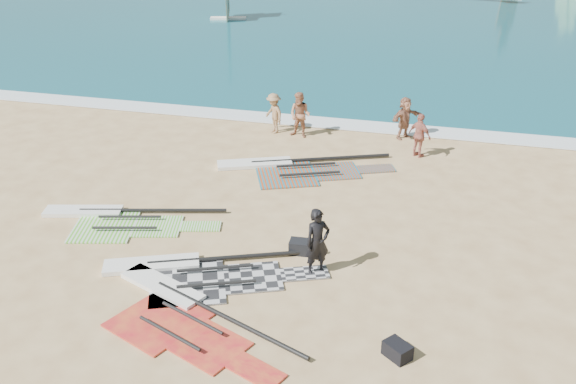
% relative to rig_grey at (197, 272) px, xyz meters
% --- Properties ---
extents(ground, '(300.00, 300.00, 0.00)m').
position_rel_rig_grey_xyz_m(ground, '(1.93, -1.10, -0.05)').
color(ground, '#DEB882').
rests_on(ground, ground).
extents(surf_line, '(300.00, 1.20, 0.04)m').
position_rel_rig_grey_xyz_m(surf_line, '(1.93, 11.20, -0.05)').
color(surf_line, white).
rests_on(surf_line, ground).
extents(rig_grey, '(5.52, 3.39, 0.20)m').
position_rel_rig_grey_xyz_m(rig_grey, '(0.00, 0.00, 0.00)').
color(rig_grey, '#242427').
rests_on(rig_grey, ground).
extents(rig_green, '(5.24, 2.72, 0.20)m').
position_rel_rig_grey_xyz_m(rig_green, '(-3.19, 1.94, -0.00)').
color(rig_green, '#4EC218').
rests_on(rig_green, ground).
extents(rig_orange, '(5.87, 3.62, 0.20)m').
position_rel_rig_grey_xyz_m(rig_orange, '(0.68, 6.60, 0.00)').
color(rig_orange, '#D73F06').
rests_on(rig_orange, ground).
extents(rig_red, '(4.99, 3.33, 0.20)m').
position_rel_rig_grey_xyz_m(rig_red, '(0.27, -1.61, -0.00)').
color(rig_red, red).
rests_on(rig_red, ground).
extents(gear_bag_near, '(0.56, 0.42, 0.34)m').
position_rel_rig_grey_xyz_m(gear_bag_near, '(2.18, 1.56, 0.12)').
color(gear_bag_near, black).
rests_on(gear_bag_near, ground).
extents(gear_bag_far, '(0.65, 0.62, 0.32)m').
position_rel_rig_grey_xyz_m(gear_bag_far, '(4.96, -1.82, 0.11)').
color(gear_bag_far, black).
rests_on(gear_bag_far, ground).
extents(person_wetsuit, '(0.74, 0.70, 1.69)m').
position_rel_rig_grey_xyz_m(person_wetsuit, '(2.79, 0.75, 0.80)').
color(person_wetsuit, black).
rests_on(person_wetsuit, ground).
extents(beachgoer_left, '(0.93, 0.80, 1.68)m').
position_rel_rig_grey_xyz_m(beachgoer_left, '(0.25, 9.57, 0.79)').
color(beachgoer_left, '#B37352').
rests_on(beachgoer_left, ground).
extents(beachgoer_mid, '(1.09, 1.08, 1.51)m').
position_rel_rig_grey_xyz_m(beachgoer_mid, '(-0.79, 9.76, 0.71)').
color(beachgoer_mid, '#997551').
rests_on(beachgoer_mid, ground).
extents(beachgoer_back, '(0.95, 0.82, 1.53)m').
position_rel_rig_grey_xyz_m(beachgoer_back, '(4.61, 8.73, 0.71)').
color(beachgoer_back, '#B76A5A').
rests_on(beachgoer_back, ground).
extents(beachgoer_right, '(1.27, 1.39, 1.55)m').
position_rel_rig_grey_xyz_m(beachgoer_right, '(3.96, 10.40, 0.72)').
color(beachgoer_right, '#9C674D').
rests_on(beachgoer_right, ground).
extents(windsurfer_left, '(2.52, 2.88, 4.43)m').
position_rel_rig_grey_xyz_m(windsurfer_left, '(-9.75, 30.19, 1.24)').
color(windsurfer_left, white).
rests_on(windsurfer_left, ground).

